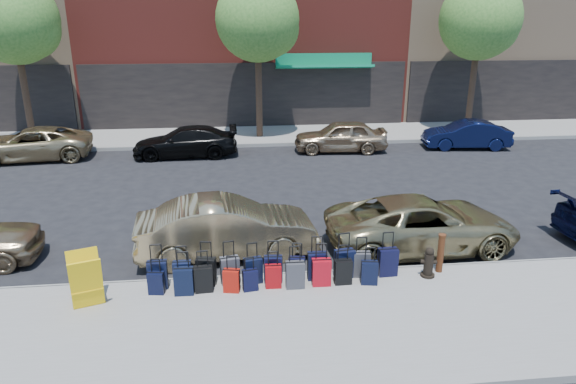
{
  "coord_description": "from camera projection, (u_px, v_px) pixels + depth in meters",
  "views": [
    {
      "loc": [
        -0.8,
        -14.87,
        5.73
      ],
      "look_at": [
        0.67,
        -1.5,
        1.06
      ],
      "focal_mm": 32.0,
      "sensor_mm": 36.0,
      "label": 1
    }
  ],
  "objects": [
    {
      "name": "bollard",
      "position": [
        441.0,
        253.0,
        11.62
      ],
      "size": [
        0.17,
        0.17,
        0.92
      ],
      "color": "#38190C",
      "rests_on": "sidewalk_near"
    },
    {
      "name": "car_far_3",
      "position": [
        466.0,
        135.0,
        23.01
      ],
      "size": [
        3.91,
        1.75,
        1.25
      ],
      "primitive_type": "imported",
      "rotation": [
        0.0,
        0.0,
        -1.69
      ],
      "color": "#0D153B",
      "rests_on": "ground"
    },
    {
      "name": "ground",
      "position": [
        261.0,
        209.0,
        15.93
      ],
      "size": [
        120.0,
        120.0,
        0.0
      ],
      "primitive_type": "plane",
      "color": "black",
      "rests_on": "ground"
    },
    {
      "name": "tree_left",
      "position": [
        17.0,
        22.0,
        22.06
      ],
      "size": [
        3.8,
        3.8,
        7.27
      ],
      "color": "black",
      "rests_on": "sidewalk_far"
    },
    {
      "name": "suitcase_front_4",
      "position": [
        253.0,
        270.0,
        11.2
      ],
      "size": [
        0.42,
        0.28,
        0.93
      ],
      "rotation": [
        0.0,
        0.0,
        0.19
      ],
      "color": "black",
      "rests_on": "sidewalk_near"
    },
    {
      "name": "suitcase_front_0",
      "position": [
        158.0,
        275.0,
        10.97
      ],
      "size": [
        0.43,
        0.25,
        1.0
      ],
      "rotation": [
        0.0,
        0.0,
        0.05
      ],
      "color": "black",
      "rests_on": "sidewalk_near"
    },
    {
      "name": "car_near_1",
      "position": [
        227.0,
        228.0,
        12.68
      ],
      "size": [
        4.56,
        1.96,
        1.46
      ],
      "primitive_type": "imported",
      "rotation": [
        0.0,
        0.0,
        1.67
      ],
      "color": "tan",
      "rests_on": "ground"
    },
    {
      "name": "suitcase_front_7",
      "position": [
        317.0,
        266.0,
        11.34
      ],
      "size": [
        0.43,
        0.25,
        1.01
      ],
      "rotation": [
        0.0,
        0.0,
        -0.04
      ],
      "color": "black",
      "rests_on": "sidewalk_near"
    },
    {
      "name": "suitcase_front_1",
      "position": [
        182.0,
        274.0,
        11.05
      ],
      "size": [
        0.39,
        0.22,
        0.93
      ],
      "rotation": [
        0.0,
        0.0,
        -0.01
      ],
      "color": "black",
      "rests_on": "sidewalk_near"
    },
    {
      "name": "suitcase_back_9",
      "position": [
        369.0,
        273.0,
        11.16
      ],
      "size": [
        0.38,
        0.26,
        0.85
      ],
      "rotation": [
        0.0,
        0.0,
        -0.16
      ],
      "color": "black",
      "rests_on": "sidewalk_near"
    },
    {
      "name": "sidewalk_far",
      "position": [
        249.0,
        136.0,
        25.3
      ],
      "size": [
        60.0,
        4.0,
        0.15
      ],
      "primitive_type": "cube",
      "color": "gray",
      "rests_on": "ground"
    },
    {
      "name": "curb_near",
      "position": [
        273.0,
        276.0,
        11.7
      ],
      "size": [
        60.0,
        0.08,
        0.15
      ],
      "primitive_type": "cube",
      "color": "gray",
      "rests_on": "ground"
    },
    {
      "name": "suitcase_back_2",
      "position": [
        203.0,
        279.0,
        10.84
      ],
      "size": [
        0.4,
        0.25,
        0.92
      ],
      "rotation": [
        0.0,
        0.0,
        0.08
      ],
      "color": "black",
      "rests_on": "sidewalk_near"
    },
    {
      "name": "curb_far",
      "position": [
        251.0,
        145.0,
        23.4
      ],
      "size": [
        60.0,
        0.08,
        0.15
      ],
      "primitive_type": "cube",
      "color": "gray",
      "rests_on": "ground"
    },
    {
      "name": "suitcase_back_8",
      "position": [
        343.0,
        272.0,
        11.17
      ],
      "size": [
        0.38,
        0.23,
        0.9
      ],
      "rotation": [
        0.0,
        0.0,
        0.03
      ],
      "color": "black",
      "rests_on": "sidewalk_near"
    },
    {
      "name": "suitcase_back_7",
      "position": [
        321.0,
        272.0,
        11.1
      ],
      "size": [
        0.41,
        0.25,
        0.96
      ],
      "rotation": [
        0.0,
        0.0,
        -0.03
      ],
      "color": "#AB0B17",
      "rests_on": "sidewalk_near"
    },
    {
      "name": "suitcase_back_0",
      "position": [
        156.0,
        283.0,
        10.77
      ],
      "size": [
        0.35,
        0.23,
        0.78
      ],
      "rotation": [
        0.0,
        0.0,
        -0.14
      ],
      "color": "black",
      "rests_on": "sidewalk_near"
    },
    {
      "name": "suitcase_back_4",
      "position": [
        250.0,
        280.0,
        10.91
      ],
      "size": [
        0.34,
        0.23,
        0.76
      ],
      "rotation": [
        0.0,
        0.0,
        0.17
      ],
      "color": "black",
      "rests_on": "sidewalk_near"
    },
    {
      "name": "suitcase_front_8",
      "position": [
        344.0,
        264.0,
        11.43
      ],
      "size": [
        0.46,
        0.3,
        1.04
      ],
      "rotation": [
        0.0,
        0.0,
        0.15
      ],
      "color": "black",
      "rests_on": "sidewalk_near"
    },
    {
      "name": "suitcase_front_6",
      "position": [
        297.0,
        268.0,
        11.33
      ],
      "size": [
        0.38,
        0.25,
        0.87
      ],
      "rotation": [
        0.0,
        0.0,
        -0.16
      ],
      "color": "black",
      "rests_on": "sidewalk_near"
    },
    {
      "name": "suitcase_back_6",
      "position": [
        295.0,
        275.0,
        11.0
      ],
      "size": [
        0.4,
        0.24,
        0.95
      ],
      "rotation": [
        0.0,
        0.0,
        -0.01
      ],
      "color": "#38383D",
      "rests_on": "sidewalk_near"
    },
    {
      "name": "suitcase_front_2",
      "position": [
        206.0,
        271.0,
        11.12
      ],
      "size": [
        0.45,
        0.3,
        0.99
      ],
      "rotation": [
        0.0,
        0.0,
        -0.2
      ],
      "color": "black",
      "rests_on": "sidewalk_near"
    },
    {
      "name": "suitcase_front_3",
      "position": [
        230.0,
        270.0,
        11.19
      ],
      "size": [
        0.44,
        0.3,
        0.97
      ],
      "rotation": [
        0.0,
        0.0,
        0.2
      ],
      "color": "#424147",
      "rests_on": "sidewalk_near"
    },
    {
      "name": "suitcase_front_5",
      "position": [
        273.0,
        269.0,
        11.25
      ],
      "size": [
        0.41,
        0.25,
        0.95
      ],
      "rotation": [
        0.0,
        0.0,
        -0.08
      ],
      "color": "black",
      "rests_on": "sidewalk_near"
    },
    {
      "name": "suitcase_back_1",
      "position": [
        184.0,
        281.0,
        10.74
      ],
      "size": [
        0.41,
        0.24,
        0.95
      ],
      "rotation": [
        0.0,
        0.0,
        -0.03
      ],
      "color": "black",
      "rests_on": "sidewalk_near"
    },
    {
      "name": "car_near_2",
      "position": [
        422.0,
        224.0,
        13.08
      ],
      "size": [
        4.99,
        2.51,
        1.36
      ],
      "primitive_type": "imported",
      "rotation": [
        0.0,
        0.0,
        1.62
      ],
      "color": "#96885C",
      "rests_on": "ground"
    },
    {
      "name": "car_far_2",
      "position": [
        340.0,
        136.0,
        22.47
      ],
      "size": [
        4.14,
        1.92,
        1.37
      ],
      "primitive_type": "imported",
      "rotation": [
        0.0,
        0.0,
        -1.65
      ],
      "color": "tan",
      "rests_on": "ground"
    },
    {
      "name": "tree_right",
      "position": [
        483.0,
        22.0,
        24.23
      ],
      "size": [
        3.8,
        3.8,
        7.27
      ],
      "color": "black",
      "rests_on": "sidewalk_far"
    },
    {
      "name": "suitcase_front_9",
      "position": [
        361.0,
        264.0,
        11.48
      ],
      "size": [
        0.41,
        0.25,
        0.94
      ],
      "rotation": [
        0.0,
        0.0,
        -0.1
      ],
      "color": "#38383D",
      "rests_on": "sidewalk_near"
    },
    {
      "name": "suitcase_front_10",
      "position": [
        388.0,
        262.0,
        11.51
      ],
      "size": [
        0.44,
        0.25,
        1.03
      ],
      "rotation": [
        0.0,
        0.0,
        0.05
      ],
      "color": "black",
      "rests_on": "sidewalk_near"
    },
    {
      "name": "fire_hydrant",
      "position": [
        429.0,
        263.0,
        11.46
      ],
      "size": [
        0.36,
        0.32,
        0.71
      ],
      "rotation": [
        0.0,
        0.0,
        -0.25
      ],
      "color": "black",
      "rests_on": "sidewalk_near"
    },
    {
      "name": "car_far_1",
      "position": [
        185.0,
        142.0,
        21.68
      ],
      "size": [
        4.39,
        1.84,
        1.27
      ],
      "primitive_type": "imported",
      "rotation": [
        0.0,
        0.0,
        -1.55
      ],
      "color": "black",
      "rests_on": "ground"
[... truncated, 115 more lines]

